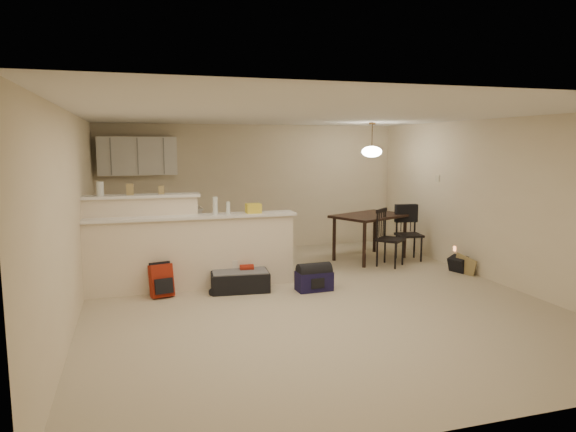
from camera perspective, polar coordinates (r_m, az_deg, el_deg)
name	(u,v)px	position (r m, az deg, el deg)	size (l,w,h in m)	color
room	(310,208)	(6.99, 2.44, 0.90)	(7.00, 7.02, 2.50)	#BFB093
breakfast_bar	(174,248)	(7.70, -12.54, -3.47)	(3.08, 0.58, 1.39)	beige
upper_cabinets	(137,156)	(9.88, -16.38, 6.42)	(1.40, 0.34, 0.70)	white
kitchen_counter	(152,234)	(9.89, -14.89, -1.98)	(1.80, 0.60, 0.90)	white
thermostat	(437,178)	(9.69, 16.27, 4.03)	(0.02, 0.12, 0.12)	beige
jar	(100,189)	(7.71, -20.16, 2.87)	(0.10, 0.10, 0.20)	silver
cereal_box	(130,189)	(7.70, -17.15, 2.84)	(0.10, 0.07, 0.16)	#9F8852
small_box	(161,190)	(7.71, -13.90, 2.82)	(0.08, 0.06, 0.12)	#9F8852
bottle_a	(215,206)	(7.59, -8.09, 1.15)	(0.07, 0.07, 0.26)	silver
bottle_b	(228,208)	(7.63, -6.66, 0.91)	(0.06, 0.06, 0.18)	silver
bag_lump	(253,208)	(7.70, -3.87, 0.86)	(0.22, 0.18, 0.14)	#9F8852
dining_table	(370,220)	(9.53, 9.12, -0.44)	(1.58, 1.37, 0.83)	black
pendant_lamp	(372,151)	(9.44, 9.29, 7.13)	(0.36, 0.36, 0.62)	brown
dining_chair_near	(390,238)	(9.10, 11.31, -2.39)	(0.44, 0.42, 1.00)	black
dining_chair_far	(409,233)	(9.64, 13.31, -1.90)	(0.43, 0.41, 0.99)	black
suitcase	(240,281)	(7.56, -5.38, -7.17)	(0.83, 0.54, 0.28)	black
red_backpack	(161,281)	(7.41, -13.89, -6.98)	(0.30, 0.19, 0.46)	maroon
navy_duffel	(314,281)	(7.52, 2.91, -7.23)	(0.51, 0.28, 0.28)	#17133C
black_daypack	(459,264)	(9.04, 18.46, -5.13)	(0.29, 0.21, 0.26)	black
cardboard_sheet	(465,265)	(8.90, 19.06, -5.20)	(0.39, 0.02, 0.30)	#9F8852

